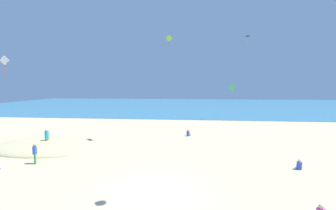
# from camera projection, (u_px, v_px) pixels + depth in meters

# --- Properties ---
(ground_plane) EXTENTS (120.00, 120.00, 0.00)m
(ground_plane) POSITION_uv_depth(u_px,v_px,m) (171.00, 144.00, 22.01)
(ground_plane) COLOR #C6B58C
(ocean_water) EXTENTS (120.00, 60.00, 0.05)m
(ocean_water) POSITION_uv_depth(u_px,v_px,m) (186.00, 105.00, 67.57)
(ocean_water) COLOR teal
(ocean_water) RESTS_ON ground_plane
(dune_mound) EXTENTS (9.95, 6.96, 1.34)m
(dune_mound) POSITION_uv_depth(u_px,v_px,m) (49.00, 147.00, 21.03)
(dune_mound) COLOR #C7B885
(dune_mound) RESTS_ON ground_plane
(person_0) EXTENTS (0.43, 0.60, 0.69)m
(person_0) POSITION_uv_depth(u_px,v_px,m) (299.00, 165.00, 15.33)
(person_0) COLOR blue
(person_0) RESTS_ON ground_plane
(person_2) EXTENTS (0.40, 0.40, 1.43)m
(person_2) POSITION_uv_depth(u_px,v_px,m) (35.00, 152.00, 16.33)
(person_2) COLOR green
(person_2) RESTS_ON ground_plane
(person_3) EXTENTS (0.51, 0.65, 0.72)m
(person_3) POSITION_uv_depth(u_px,v_px,m) (188.00, 134.00, 25.57)
(person_3) COLOR blue
(person_3) RESTS_ON ground_plane
(person_4) EXTENTS (0.45, 0.45, 1.73)m
(person_4) POSITION_uv_depth(u_px,v_px,m) (47.00, 137.00, 20.61)
(person_4) COLOR orange
(person_4) RESTS_ON ground_plane
(kite_green) EXTENTS (1.15, 0.35, 1.69)m
(kite_green) POSITION_uv_depth(u_px,v_px,m) (232.00, 87.00, 39.34)
(kite_green) COLOR green
(kite_lime) EXTENTS (0.97, 0.20, 1.40)m
(kite_lime) POSITION_uv_depth(u_px,v_px,m) (169.00, 38.00, 32.83)
(kite_lime) COLOR #99DB33
(kite_white) EXTENTS (0.67, 0.17, 1.35)m
(kite_white) POSITION_uv_depth(u_px,v_px,m) (4.00, 61.00, 16.71)
(kite_white) COLOR white
(kite_black) EXTENTS (0.82, 0.73, 1.36)m
(kite_black) POSITION_uv_depth(u_px,v_px,m) (248.00, 36.00, 37.02)
(kite_black) COLOR black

